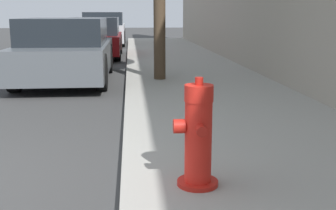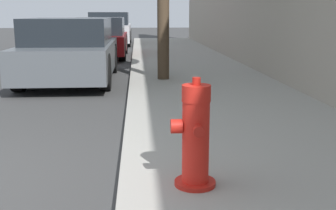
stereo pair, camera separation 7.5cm
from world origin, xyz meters
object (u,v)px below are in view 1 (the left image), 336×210
object	(u,v)px
parked_car_near	(67,51)
parked_car_mid	(96,38)
parked_car_far	(104,29)
fire_hydrant	(198,137)

from	to	relation	value
parked_car_near	parked_car_mid	bearing A→B (deg)	87.46
parked_car_mid	parked_car_far	world-z (taller)	parked_car_far
parked_car_near	parked_car_mid	world-z (taller)	parked_car_near
parked_car_mid	parked_car_near	bearing A→B (deg)	-92.54
parked_car_far	fire_hydrant	bearing A→B (deg)	-84.25
parked_car_mid	parked_car_far	size ratio (longest dim) A/B	0.92
parked_car_near	parked_car_mid	xyz separation A→B (m)	(0.22, 5.07, -0.02)
parked_car_near	parked_car_far	bearing A→B (deg)	88.98
fire_hydrant	parked_car_near	size ratio (longest dim) A/B	0.22
fire_hydrant	parked_car_mid	xyz separation A→B (m)	(-1.65, 11.18, 0.13)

